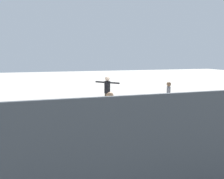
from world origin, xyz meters
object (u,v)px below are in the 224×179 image
object	(u,v)px
bystander_red_shirt	(110,114)
trash_bin	(223,160)
skater_main	(107,91)
skateboard_main	(105,108)
skate_ledge	(37,116)
loose_skateboard_pink	(28,105)
grind_rail	(109,104)
loose_skateboard_orange	(50,104)
bystander_grey_shirt	(168,96)

from	to	relation	value
bystander_red_shirt	trash_bin	world-z (taller)	bystander_red_shirt
skater_main	skateboard_main	size ratio (longest dim) A/B	2.22
skate_ledge	bystander_red_shirt	distance (m)	4.18
skater_main	bystander_red_shirt	distance (m)	4.43
skater_main	loose_skateboard_pink	size ratio (longest dim) A/B	2.07
loose_skateboard_pink	skateboard_main	bearing A→B (deg)	87.55
skateboard_main	loose_skateboard_pink	size ratio (longest dim) A/B	0.93
grind_rail	bystander_red_shirt	world-z (taller)	bystander_red_shirt
skater_main	trash_bin	size ratio (longest dim) A/B	2.00
bystander_red_shirt	loose_skateboard_pink	xyz separation A→B (m)	(2.65, -6.30, -0.82)
skate_ledge	bystander_red_shirt	size ratio (longest dim) A/B	1.32
grind_rail	bystander_red_shirt	bearing A→B (deg)	55.44
grind_rail	loose_skateboard_orange	distance (m)	3.28
loose_skateboard_pink	trash_bin	bearing A→B (deg)	49.94
grind_rail	skater_main	bearing A→B (deg)	47.70
skateboard_main	loose_skateboard_pink	xyz separation A→B (m)	(3.71, -1.87, 0.00)
skate_ledge	loose_skateboard_orange	size ratio (longest dim) A/B	2.54
grind_rail	skate_ledge	world-z (taller)	grind_rail
skate_ledge	skater_main	xyz separation A→B (m)	(-3.32, -0.77, 0.85)
skater_main	bystander_red_shirt	size ratio (longest dim) A/B	1.06
grind_rail	skateboard_main	distance (m)	0.63
grind_rail	loose_skateboard_pink	xyz separation A→B (m)	(4.10, -1.38, -0.08)
loose_skateboard_pink	loose_skateboard_orange	distance (m)	1.14
grind_rail	skateboard_main	world-z (taller)	grind_rail
bystander_red_shirt	trash_bin	size ratio (longest dim) A/B	1.88
skate_ledge	loose_skateboard_pink	world-z (taller)	skate_ledge
bystander_red_shirt	skate_ledge	bearing A→B (deg)	-65.86
grind_rail	skate_ledge	size ratio (longest dim) A/B	1.50
trash_bin	bystander_grey_shirt	bearing A→B (deg)	-109.01
bystander_grey_shirt	trash_bin	world-z (taller)	bystander_grey_shirt
grind_rail	skateboard_main	xyz separation A→B (m)	(0.39, 0.49, -0.08)
skater_main	trash_bin	distance (m)	7.12
grind_rail	trash_bin	world-z (taller)	trash_bin
grind_rail	loose_skateboard_orange	size ratio (longest dim) A/B	3.81
skate_ledge	bystander_grey_shirt	size ratio (longest dim) A/B	1.39
skate_ledge	bystander_grey_shirt	bearing A→B (deg)	171.37
skateboard_main	loose_skateboard_orange	size ratio (longest dim) A/B	0.92
skate_ledge	bystander_grey_shirt	distance (m)	5.86
skate_ledge	bystander_grey_shirt	xyz separation A→B (m)	(-5.75, 0.87, 0.72)
skate_ledge	bystander_red_shirt	xyz separation A→B (m)	(-2.16, 3.50, 0.76)
trash_bin	bystander_red_shirt	bearing A→B (deg)	-58.51
skate_ledge	skateboard_main	size ratio (longest dim) A/B	2.76
loose_skateboard_pink	loose_skateboard_orange	world-z (taller)	same
bystander_grey_shirt	bystander_red_shirt	xyz separation A→B (m)	(3.59, 2.63, 0.05)
skateboard_main	bystander_grey_shirt	xyz separation A→B (m)	(-2.53, 1.80, 0.77)
grind_rail	loose_skateboard_orange	world-z (taller)	grind_rail
grind_rail	skate_ledge	xyz separation A→B (m)	(3.61, 1.42, -0.03)
skater_main	loose_skateboard_orange	bearing A→B (deg)	-168.89
bystander_grey_shirt	loose_skateboard_pink	size ratio (longest dim) A/B	1.85
skate_ledge	trash_bin	world-z (taller)	trash_bin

